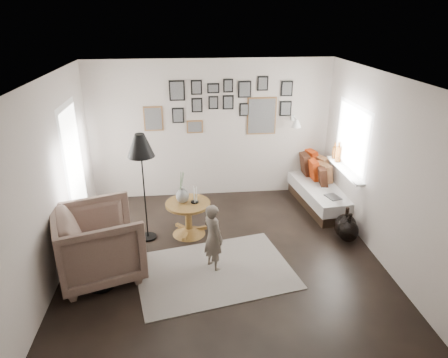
{
  "coord_description": "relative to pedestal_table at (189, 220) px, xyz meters",
  "views": [
    {
      "loc": [
        -0.5,
        -4.82,
        3.36
      ],
      "look_at": [
        0.05,
        0.5,
        1.1
      ],
      "focal_mm": 32.0,
      "sensor_mm": 36.0,
      "label": 1
    }
  ],
  "objects": [
    {
      "name": "ground",
      "position": [
        0.49,
        -0.87,
        -0.26
      ],
      "size": [
        4.8,
        4.8,
        0.0
      ],
      "primitive_type": "plane",
      "color": "black",
      "rests_on": "ground"
    },
    {
      "name": "wall_back",
      "position": [
        0.49,
        1.53,
        1.04
      ],
      "size": [
        4.5,
        0.0,
        4.5
      ],
      "primitive_type": "plane",
      "rotation": [
        1.57,
        0.0,
        0.0
      ],
      "color": "#AEA298",
      "rests_on": "ground"
    },
    {
      "name": "wall_front",
      "position": [
        0.49,
        -3.27,
        1.04
      ],
      "size": [
        4.5,
        0.0,
        4.5
      ],
      "primitive_type": "plane",
      "rotation": [
        -1.57,
        0.0,
        0.0
      ],
      "color": "#AEA298",
      "rests_on": "ground"
    },
    {
      "name": "wall_left",
      "position": [
        -1.76,
        -0.87,
        1.04
      ],
      "size": [
        0.0,
        4.8,
        4.8
      ],
      "primitive_type": "plane",
      "rotation": [
        1.57,
        0.0,
        1.57
      ],
      "color": "#AEA298",
      "rests_on": "ground"
    },
    {
      "name": "wall_right",
      "position": [
        2.74,
        -0.87,
        1.04
      ],
      "size": [
        0.0,
        4.8,
        4.8
      ],
      "primitive_type": "plane",
      "rotation": [
        1.57,
        0.0,
        -1.57
      ],
      "color": "#AEA298",
      "rests_on": "ground"
    },
    {
      "name": "ceiling",
      "position": [
        0.49,
        -0.87,
        2.34
      ],
      "size": [
        4.8,
        4.8,
        0.0
      ],
      "primitive_type": "plane",
      "rotation": [
        3.14,
        0.0,
        0.0
      ],
      "color": "white",
      "rests_on": "wall_back"
    },
    {
      "name": "door_left",
      "position": [
        -1.75,
        0.33,
        0.79
      ],
      "size": [
        0.0,
        2.14,
        2.14
      ],
      "color": "white",
      "rests_on": "wall_left"
    },
    {
      "name": "window_right",
      "position": [
        2.66,
        0.47,
        0.67
      ],
      "size": [
        0.15,
        1.32,
        1.3
      ],
      "color": "white",
      "rests_on": "wall_right"
    },
    {
      "name": "gallery_wall",
      "position": [
        0.77,
        1.51,
        1.48
      ],
      "size": [
        2.74,
        0.03,
        1.08
      ],
      "color": "brown",
      "rests_on": "wall_back"
    },
    {
      "name": "wall_sconce",
      "position": [
        2.04,
        1.27,
        1.2
      ],
      "size": [
        0.18,
        0.36,
        0.16
      ],
      "color": "white",
      "rests_on": "wall_back"
    },
    {
      "name": "rug",
      "position": [
        0.33,
        -1.07,
        -0.25
      ],
      "size": [
        2.37,
        1.87,
        0.01
      ],
      "primitive_type": "cube",
      "rotation": [
        0.0,
        0.0,
        0.2
      ],
      "color": "beige",
      "rests_on": "ground"
    },
    {
      "name": "pedestal_table",
      "position": [
        0.0,
        0.0,
        0.0
      ],
      "size": [
        0.71,
        0.71,
        0.56
      ],
      "rotation": [
        0.0,
        0.0,
        -0.03
      ],
      "color": "brown",
      "rests_on": "ground"
    },
    {
      "name": "vase",
      "position": [
        -0.08,
        0.02,
        0.46
      ],
      "size": [
        0.2,
        0.2,
        0.51
      ],
      "color": "black",
      "rests_on": "pedestal_table"
    },
    {
      "name": "candles",
      "position": [
        0.11,
        0.0,
        0.43
      ],
      "size": [
        0.12,
        0.12,
        0.27
      ],
      "color": "black",
      "rests_on": "pedestal_table"
    },
    {
      "name": "daybed",
      "position": [
        2.49,
        0.91,
        0.02
      ],
      "size": [
        0.97,
        1.9,
        0.88
      ],
      "rotation": [
        0.0,
        0.0,
        0.11
      ],
      "color": "black",
      "rests_on": "ground"
    },
    {
      "name": "magazine_on_daybed",
      "position": [
        2.49,
        0.27,
        0.15
      ],
      "size": [
        0.27,
        0.32,
        0.01
      ],
      "primitive_type": "cube",
      "rotation": [
        0.0,
        0.0,
        0.28
      ],
      "color": "black",
      "rests_on": "daybed"
    },
    {
      "name": "armchair",
      "position": [
        -1.21,
        -0.96,
        0.23
      ],
      "size": [
        1.36,
        1.35,
        0.99
      ],
      "primitive_type": "imported",
      "rotation": [
        0.0,
        0.0,
        1.89
      ],
      "color": "brown",
      "rests_on": "ground"
    },
    {
      "name": "armchair_cushion",
      "position": [
        -1.18,
        -0.91,
        0.22
      ],
      "size": [
        0.56,
        0.57,
        0.2
      ],
      "primitive_type": "cube",
      "rotation": [
        -0.21,
        0.0,
        0.29
      ],
      "color": "silver",
      "rests_on": "armchair"
    },
    {
      "name": "floor_lamp",
      "position": [
        -0.66,
        -0.06,
        1.23
      ],
      "size": [
        0.4,
        0.4,
        1.73
      ],
      "rotation": [
        0.0,
        0.0,
        -0.13
      ],
      "color": "black",
      "rests_on": "ground"
    },
    {
      "name": "magazine_basket",
      "position": [
        -1.18,
        -1.22,
        -0.04
      ],
      "size": [
        0.44,
        0.44,
        0.44
      ],
      "rotation": [
        0.0,
        0.0,
        -0.31
      ],
      "color": "black",
      "rests_on": "ground"
    },
    {
      "name": "demijohn_large",
      "position": [
        2.48,
        -0.36,
        -0.06
      ],
      "size": [
        0.35,
        0.35,
        0.53
      ],
      "color": "black",
      "rests_on": "ground"
    },
    {
      "name": "demijohn_small",
      "position": [
        2.49,
        -0.48,
        -0.08
      ],
      "size": [
        0.31,
        0.31,
        0.48
      ],
      "color": "black",
      "rests_on": "ground"
    },
    {
      "name": "child",
      "position": [
        0.32,
        -0.96,
        0.23
      ],
      "size": [
        0.4,
        0.43,
        0.98
      ],
      "primitive_type": "imported",
      "rotation": [
        0.0,
        0.0,
        2.16
      ],
      "color": "#574E45",
      "rests_on": "ground"
    }
  ]
}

